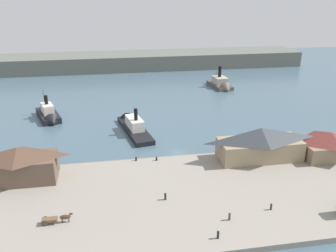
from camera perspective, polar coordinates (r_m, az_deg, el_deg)
ground_plane at (r=95.43m, az=1.59°, el=-4.38°), size 320.00×320.00×0.00m
quay_promenade at (r=76.40m, az=4.91°, el=-11.04°), size 110.00×36.00×1.20m
seawall_edge at (r=92.05m, az=2.04°, el=-5.06°), size 110.00×0.80×1.00m
ferry_shed_west_terminal at (r=85.20m, az=-22.79°, el=-5.59°), size 16.09×8.59×7.94m
ferry_shed_east_terminal at (r=91.05m, az=14.57°, el=-2.69°), size 20.84×8.53×8.25m
ferry_shed_central_terminal at (r=98.83m, az=24.48°, el=-2.64°), size 14.81×10.13×6.42m
horse_cart at (r=69.87m, az=-17.57°, el=-14.01°), size 5.64×1.37×1.87m
pedestrian_near_east_shed at (r=64.07m, az=8.05°, el=-16.88°), size 0.43×0.43×1.73m
pedestrian_walking_west at (r=73.24m, az=-0.43°, el=-11.21°), size 0.44×0.44×1.76m
pedestrian_walking_east at (r=73.17m, az=16.25°, el=-12.32°), size 0.37×0.37×1.51m
pedestrian_standing_center at (r=68.59m, az=9.86°, el=-14.11°), size 0.43×0.43×1.73m
mooring_post_center_east at (r=88.98m, az=-5.15°, el=-5.29°), size 0.44×0.44×0.90m
mooring_post_east at (r=88.76m, az=-1.86°, el=-5.28°), size 0.44×0.44×0.90m
ferry_departing_north at (r=158.90m, az=8.60°, el=6.59°), size 8.27×17.14×11.51m
ferry_moored_west at (r=125.09m, az=-18.56°, el=1.62°), size 10.37×17.25×10.53m
ferry_approaching_east at (r=111.72m, az=-5.77°, el=0.23°), size 9.88×25.70×9.88m
far_headland at (r=198.54m, az=-4.77°, el=10.41°), size 180.00×24.00×8.00m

